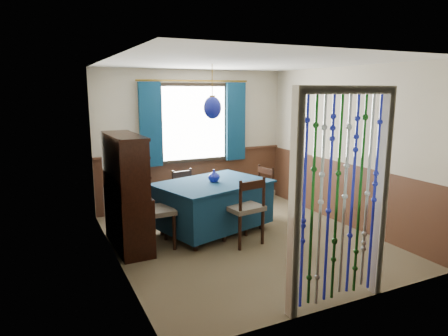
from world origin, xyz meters
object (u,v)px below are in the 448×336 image
chair_left (154,212)px  bowl_shelf (135,173)px  sideboard (127,208)px  chair_near (245,209)px  chair_right (258,192)px  vase_table (214,176)px  chair_far (186,194)px  pendant_lamp (212,108)px  dining_table (213,203)px  vase_sideboard (127,182)px

chair_left → bowl_shelf: 0.64m
sideboard → chair_near: bearing=-23.9°
chair_left → chair_right: chair_left is taller
chair_right → vase_table: (-0.91, -0.22, 0.39)m
sideboard → vase_table: size_ratio=9.07×
chair_left → sideboard: size_ratio=0.62×
chair_far → pendant_lamp: pendant_lamp is taller
chair_far → chair_near: bearing=97.3°
chair_near → chair_left: 1.26m
dining_table → chair_right: 0.96m
vase_table → bowl_shelf: 1.32m
vase_sideboard → chair_near: bearing=-29.1°
chair_far → chair_left: size_ratio=0.86×
dining_table → chair_left: bearing=176.3°
chair_right → vase_table: bearing=96.0°
chair_far → sideboard: bearing=25.2°
dining_table → bowl_shelf: size_ratio=8.63×
chair_right → sideboard: size_ratio=0.57×
vase_table → vase_sideboard: 1.27m
chair_right → bowl_shelf: (-2.17, -0.55, 0.62)m
dining_table → vase_table: vase_table is taller
chair_near → chair_right: bearing=40.8°
dining_table → bowl_shelf: bowl_shelf is taller
chair_near → vase_sideboard: bearing=141.9°
sideboard → vase_table: sideboard is taller
chair_right → pendant_lamp: size_ratio=1.15×
chair_near → chair_far: (-0.37, 1.36, -0.07)m
bowl_shelf → vase_sideboard: size_ratio=1.14×
pendant_lamp → chair_right: bearing=14.0°
dining_table → sideboard: sideboard is taller
dining_table → sideboard: size_ratio=1.20×
chair_right → sideboard: sideboard is taller
chair_near → chair_far: size_ratio=1.16×
chair_near → chair_right: 1.13m
bowl_shelf → pendant_lamp: bearing=14.2°
sideboard → pendant_lamp: 1.86m
chair_near → vase_table: size_ratio=5.63×
sideboard → bowl_shelf: (0.06, -0.30, 0.54)m
chair_left → chair_right: 1.97m
sideboard → bowl_shelf: size_ratio=7.20×
chair_left → vase_table: 1.09m
chair_far → vase_sideboard: bearing=19.4°
pendant_lamp → bowl_shelf: 1.50m
chair_far → bowl_shelf: (-1.07, -1.04, 0.65)m
chair_left → vase_sideboard: same height
vase_table → vase_sideboard: (-1.26, 0.16, 0.01)m
dining_table → chair_right: size_ratio=2.10×
sideboard → vase_table: (1.32, 0.03, 0.31)m
pendant_lamp → vase_table: (0.03, 0.01, -1.02)m
vase_table → chair_far: bearing=104.9°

